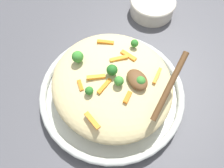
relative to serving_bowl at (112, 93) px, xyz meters
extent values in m
plane|color=#4C4C51|center=(0.00, 0.00, -0.02)|extent=(2.40, 2.40, 0.00)
cylinder|color=silver|center=(0.00, 0.00, -0.01)|extent=(0.33, 0.33, 0.02)
torus|color=silver|center=(0.00, 0.00, 0.01)|extent=(0.36, 0.36, 0.02)
torus|color=black|center=(0.00, 0.00, 0.01)|extent=(0.36, 0.36, 0.00)
ellipsoid|color=#DBC689|center=(0.00, 0.00, 0.05)|extent=(0.30, 0.28, 0.08)
cube|color=orange|center=(0.02, -0.03, 0.09)|extent=(0.02, 0.04, 0.01)
cube|color=orange|center=(-0.01, -0.03, 0.09)|extent=(0.02, 0.04, 0.01)
cube|color=orange|center=(-0.09, 0.03, 0.09)|extent=(0.03, 0.04, 0.01)
cube|color=orange|center=(-0.01, -0.07, 0.09)|extent=(0.03, 0.01, 0.01)
cube|color=orange|center=(0.07, 0.00, 0.09)|extent=(0.02, 0.03, 0.01)
cube|color=orange|center=(0.05, 0.09, 0.09)|extent=(0.03, 0.04, 0.01)
cube|color=orange|center=(-0.03, 0.06, 0.09)|extent=(0.04, 0.02, 0.01)
cube|color=orange|center=(-0.03, 0.03, 0.09)|extent=(0.02, 0.04, 0.01)
cube|color=orange|center=(0.07, -0.09, 0.09)|extent=(0.04, 0.02, 0.01)
cylinder|color=#205B1C|center=(0.00, 0.00, 0.10)|extent=(0.01, 0.01, 0.01)
sphere|color=#236B23|center=(0.00, 0.00, 0.11)|extent=(0.02, 0.02, 0.02)
cylinder|color=#296820|center=(-0.05, 0.09, 0.09)|extent=(0.01, 0.01, 0.01)
sphere|color=#2D7A28|center=(-0.05, 0.09, 0.10)|extent=(0.02, 0.02, 0.02)
cylinder|color=#296820|center=(0.02, -0.06, 0.09)|extent=(0.01, 0.01, 0.00)
sphere|color=#2D7A28|center=(0.02, -0.06, 0.10)|extent=(0.02, 0.02, 0.02)
cylinder|color=#377928|center=(0.05, 0.04, 0.09)|extent=(0.01, 0.01, 0.01)
sphere|color=#3D8E33|center=(0.05, 0.04, 0.10)|extent=(0.02, 0.02, 0.02)
cylinder|color=#377928|center=(-0.07, -0.05, 0.09)|extent=(0.01, 0.01, 0.01)
sphere|color=#3D8E33|center=(-0.07, -0.05, 0.10)|extent=(0.03, 0.03, 0.03)
cylinder|color=#377928|center=(0.03, 0.00, 0.09)|extent=(0.01, 0.01, 0.01)
sphere|color=#3D8E33|center=(0.03, 0.00, 0.11)|extent=(0.02, 0.02, 0.02)
ellipsoid|color=brown|center=(0.04, 0.04, 0.10)|extent=(0.06, 0.04, 0.02)
cylinder|color=brown|center=(0.10, 0.07, 0.13)|extent=(0.08, 0.13, 0.07)
cylinder|color=beige|center=(-0.20, 0.26, 0.00)|extent=(0.14, 0.14, 0.05)
torus|color=beige|center=(-0.20, 0.26, 0.02)|extent=(0.14, 0.14, 0.01)
camera|label=1|loc=(0.23, -0.13, 0.53)|focal=37.31mm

